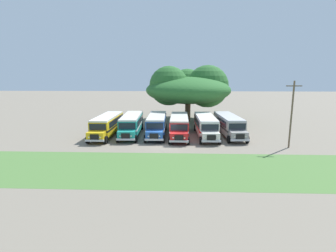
{
  "coord_description": "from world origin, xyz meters",
  "views": [
    {
      "loc": [
        1.43,
        -31.77,
        8.64
      ],
      "look_at": [
        0.0,
        4.2,
        1.6
      ],
      "focal_mm": 28.03,
      "sensor_mm": 36.0,
      "label": 1
    }
  ],
  "objects_px": {
    "parked_bus_slot_2": "(157,124)",
    "parked_bus_slot_4": "(206,125)",
    "parked_bus_slot_5": "(229,124)",
    "broad_shade_tree": "(189,88)",
    "utility_pole": "(292,113)",
    "parked_bus_slot_1": "(132,124)",
    "parked_bus_slot_0": "(107,124)",
    "parked_bus_slot_3": "(179,125)"
  },
  "relations": [
    {
      "from": "parked_bus_slot_4",
      "to": "utility_pole",
      "type": "xyz_separation_m",
      "value": [
        9.42,
        -6.04,
        2.66
      ]
    },
    {
      "from": "parked_bus_slot_5",
      "to": "utility_pole",
      "type": "height_order",
      "value": "utility_pole"
    },
    {
      "from": "parked_bus_slot_2",
      "to": "utility_pole",
      "type": "xyz_separation_m",
      "value": [
        16.51,
        -6.57,
        2.66
      ]
    },
    {
      "from": "parked_bus_slot_4",
      "to": "utility_pole",
      "type": "relative_size",
      "value": 1.36
    },
    {
      "from": "parked_bus_slot_4",
      "to": "parked_bus_slot_3",
      "type": "bearing_deg",
      "value": -88.52
    },
    {
      "from": "utility_pole",
      "to": "parked_bus_slot_2",
      "type": "bearing_deg",
      "value": 158.29
    },
    {
      "from": "parked_bus_slot_1",
      "to": "parked_bus_slot_4",
      "type": "bearing_deg",
      "value": 84.95
    },
    {
      "from": "parked_bus_slot_4",
      "to": "utility_pole",
      "type": "bearing_deg",
      "value": 55.96
    },
    {
      "from": "parked_bus_slot_0",
      "to": "broad_shade_tree",
      "type": "bearing_deg",
      "value": 137.43
    },
    {
      "from": "parked_bus_slot_2",
      "to": "broad_shade_tree",
      "type": "distance_m",
      "value": 14.15
    },
    {
      "from": "utility_pole",
      "to": "broad_shade_tree",
      "type": "bearing_deg",
      "value": 120.91
    },
    {
      "from": "parked_bus_slot_0",
      "to": "parked_bus_slot_5",
      "type": "distance_m",
      "value": 17.69
    },
    {
      "from": "parked_bus_slot_4",
      "to": "broad_shade_tree",
      "type": "xyz_separation_m",
      "value": [
        -1.91,
        12.87,
        4.57
      ]
    },
    {
      "from": "parked_bus_slot_5",
      "to": "utility_pole",
      "type": "bearing_deg",
      "value": 37.88
    },
    {
      "from": "broad_shade_tree",
      "to": "parked_bus_slot_5",
      "type": "bearing_deg",
      "value": -66.45
    },
    {
      "from": "parked_bus_slot_0",
      "to": "parked_bus_slot_1",
      "type": "height_order",
      "value": "same"
    },
    {
      "from": "broad_shade_tree",
      "to": "utility_pole",
      "type": "relative_size",
      "value": 2.12
    },
    {
      "from": "parked_bus_slot_0",
      "to": "parked_bus_slot_4",
      "type": "bearing_deg",
      "value": 91.66
    },
    {
      "from": "broad_shade_tree",
      "to": "parked_bus_slot_2",
      "type": "bearing_deg",
      "value": -112.8
    },
    {
      "from": "parked_bus_slot_3",
      "to": "parked_bus_slot_4",
      "type": "xyz_separation_m",
      "value": [
        3.8,
        0.19,
        0.0
      ]
    },
    {
      "from": "parked_bus_slot_2",
      "to": "parked_bus_slot_5",
      "type": "bearing_deg",
      "value": 89.67
    },
    {
      "from": "parked_bus_slot_2",
      "to": "parked_bus_slot_4",
      "type": "relative_size",
      "value": 1.0
    },
    {
      "from": "parked_bus_slot_0",
      "to": "utility_pole",
      "type": "distance_m",
      "value": 24.52
    },
    {
      "from": "parked_bus_slot_2",
      "to": "parked_bus_slot_5",
      "type": "relative_size",
      "value": 0.99
    },
    {
      "from": "parked_bus_slot_0",
      "to": "parked_bus_slot_4",
      "type": "xyz_separation_m",
      "value": [
        14.26,
        0.23,
        0.0
      ]
    },
    {
      "from": "parked_bus_slot_4",
      "to": "parked_bus_slot_1",
      "type": "bearing_deg",
      "value": -93.99
    },
    {
      "from": "parked_bus_slot_5",
      "to": "broad_shade_tree",
      "type": "height_order",
      "value": "broad_shade_tree"
    },
    {
      "from": "parked_bus_slot_3",
      "to": "parked_bus_slot_4",
      "type": "height_order",
      "value": "same"
    },
    {
      "from": "parked_bus_slot_4",
      "to": "parked_bus_slot_0",
      "type": "bearing_deg",
      "value": -90.41
    },
    {
      "from": "parked_bus_slot_2",
      "to": "broad_shade_tree",
      "type": "relative_size",
      "value": 0.64
    },
    {
      "from": "parked_bus_slot_1",
      "to": "parked_bus_slot_2",
      "type": "bearing_deg",
      "value": 88.05
    },
    {
      "from": "parked_bus_slot_2",
      "to": "parked_bus_slot_4",
      "type": "bearing_deg",
      "value": 84.62
    },
    {
      "from": "parked_bus_slot_1",
      "to": "parked_bus_slot_5",
      "type": "height_order",
      "value": "same"
    },
    {
      "from": "parked_bus_slot_1",
      "to": "broad_shade_tree",
      "type": "distance_m",
      "value": 15.92
    },
    {
      "from": "parked_bus_slot_1",
      "to": "parked_bus_slot_4",
      "type": "relative_size",
      "value": 1.0
    },
    {
      "from": "parked_bus_slot_0",
      "to": "parked_bus_slot_2",
      "type": "relative_size",
      "value": 1.0
    },
    {
      "from": "utility_pole",
      "to": "parked_bus_slot_4",
      "type": "bearing_deg",
      "value": 147.31
    },
    {
      "from": "parked_bus_slot_5",
      "to": "parked_bus_slot_4",
      "type": "bearing_deg",
      "value": -82.75
    },
    {
      "from": "utility_pole",
      "to": "parked_bus_slot_5",
      "type": "bearing_deg",
      "value": 131.81
    },
    {
      "from": "parked_bus_slot_2",
      "to": "parked_bus_slot_0",
      "type": "bearing_deg",
      "value": -85.03
    },
    {
      "from": "parked_bus_slot_4",
      "to": "parked_bus_slot_5",
      "type": "xyz_separation_m",
      "value": [
        3.41,
        0.67,
        0.0
      ]
    },
    {
      "from": "parked_bus_slot_2",
      "to": "parked_bus_slot_3",
      "type": "xyz_separation_m",
      "value": [
        3.29,
        -0.72,
        0.0
      ]
    }
  ]
}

